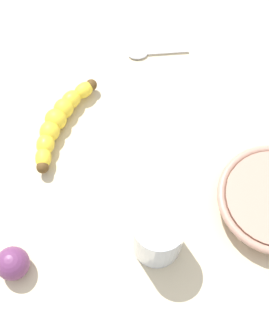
{
  "coord_description": "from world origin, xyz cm",
  "views": [
    {
      "loc": [
        -15.22,
        -25.48,
        69.42
      ],
      "look_at": [
        1.61,
        -0.91,
        5.0
      ],
      "focal_mm": 47.95,
      "sensor_mm": 36.0,
      "label": 1
    }
  ],
  "objects_px": {
    "plum_fruit": "(13,263)",
    "banana": "(59,121)",
    "smoothie_glass": "(158,236)",
    "teaspoon": "(142,54)"
  },
  "relations": [
    {
      "from": "plum_fruit",
      "to": "banana",
      "type": "bearing_deg",
      "value": 44.01
    },
    {
      "from": "smoothie_glass",
      "to": "plum_fruit",
      "type": "distance_m",
      "value": 0.21
    },
    {
      "from": "teaspoon",
      "to": "smoothie_glass",
      "type": "bearing_deg",
      "value": 88.62
    },
    {
      "from": "plum_fruit",
      "to": "teaspoon",
      "type": "distance_m",
      "value": 0.44
    },
    {
      "from": "smoothie_glass",
      "to": "teaspoon",
      "type": "distance_m",
      "value": 0.36
    },
    {
      "from": "smoothie_glass",
      "to": "plum_fruit",
      "type": "bearing_deg",
      "value": 155.04
    },
    {
      "from": "plum_fruit",
      "to": "teaspoon",
      "type": "height_order",
      "value": "plum_fruit"
    },
    {
      "from": "teaspoon",
      "to": "banana",
      "type": "bearing_deg",
      "value": 43.01
    },
    {
      "from": "banana",
      "to": "teaspoon",
      "type": "xyz_separation_m",
      "value": [
        0.2,
        0.05,
        -0.01
      ]
    },
    {
      "from": "smoothie_glass",
      "to": "plum_fruit",
      "type": "height_order",
      "value": "smoothie_glass"
    }
  ]
}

